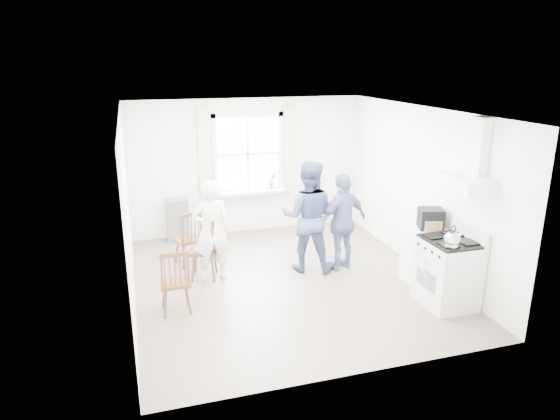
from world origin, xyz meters
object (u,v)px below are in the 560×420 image
Objects in this scene: low_cabinet at (424,255)px; windsor_chair_c at (210,241)px; person_mid at (308,216)px; gas_stove at (447,272)px; windsor_chair_a at (190,233)px; stereo_stack at (431,219)px; person_left at (211,231)px; person_right at (343,222)px; windsor_chair_b at (175,276)px.

windsor_chair_c is at bearing 159.91° from low_cabinet.
person_mid is (1.55, -0.12, 0.29)m from windsor_chair_c.
gas_stove reaches higher than windsor_chair_a.
person_mid is at bearing 130.35° from gas_stove.
windsor_chair_a is at bearing 143.81° from gas_stove.
stereo_stack is at bearing 82.53° from gas_stove.
person_right reaches higher than person_left.
gas_stove reaches higher than windsor_chair_c.
low_cabinet is 3.24m from person_left.
person_mid is at bearing -4.57° from windsor_chair_c.
windsor_chair_c is 0.63× the size of person_left.
stereo_stack is 0.45× the size of windsor_chair_b.
person_left is at bearing 161.07° from low_cabinet.
low_cabinet is 0.50× the size of person_mid.
windsor_chair_c is at bearing 19.89° from person_mid.
gas_stove is 4.01m from windsor_chair_a.
windsor_chair_b is 0.52× the size of person_mid.
person_right is (0.55, -0.12, -0.10)m from person_mid.
person_right is at bearing 171.97° from person_left.
person_left is at bearing 149.64° from gas_stove.
windsor_chair_b is at bearing 177.89° from stereo_stack.
stereo_stack reaches higher than windsor_chair_a.
low_cabinet is at bearing 99.29° from stereo_stack.
stereo_stack is at bearing 117.33° from person_right.
windsor_chair_c is at bearing 148.70° from gas_stove.
person_mid is (-1.44, 1.70, 0.41)m from gas_stove.
gas_stove is 0.85m from stereo_stack.
person_left is (0.25, -0.62, 0.22)m from windsor_chair_a.
windsor_chair_b is 0.94× the size of windsor_chair_c.
windsor_chair_a is at bearing 153.24° from low_cabinet.
windsor_chair_c is (0.63, 1.06, 0.04)m from windsor_chair_b.
windsor_chair_a is 1.65m from windsor_chair_b.
person_mid reaches higher than stereo_stack.
windsor_chair_a is 0.59× the size of person_left.
person_right is at bearing 119.58° from gas_stove.
gas_stove is 1.83m from person_right.
windsor_chair_b is at bearing -120.79° from windsor_chair_c.
windsor_chair_c reaches higher than windsor_chair_b.
person_right is at bearing 135.81° from stereo_stack.
low_cabinet is 0.96× the size of windsor_chair_a.
low_cabinet is at bearing 84.32° from gas_stove.
person_left is at bearing -23.26° from person_right.
low_cabinet is 0.57× the size of person_right.
low_cabinet is at bearing -20.09° from windsor_chair_c.
windsor_chair_a is at bearing 3.98° from person_mid.
gas_stove is 0.70× the size of person_right.
stereo_stack is 1.38m from person_right.
person_right is (-0.96, 0.87, 0.35)m from low_cabinet.
person_left is (0.64, 0.99, 0.23)m from windsor_chair_b.
windsor_chair_b is at bearing 53.58° from person_left.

